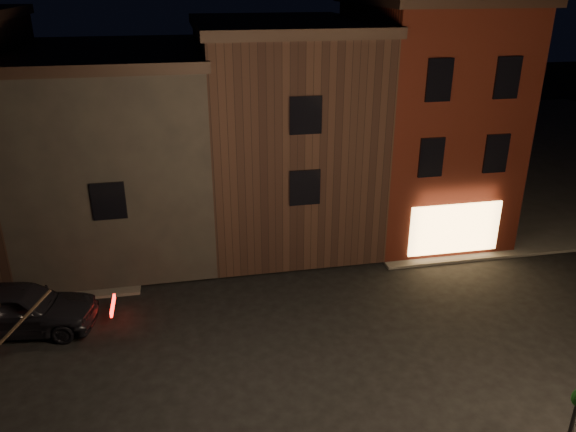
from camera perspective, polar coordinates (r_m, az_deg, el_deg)
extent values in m
plane|color=black|center=(18.33, 0.77, -14.32)|extent=(120.00, 120.00, 0.00)
cube|color=#2D2B28|center=(42.76, 22.02, 6.30)|extent=(30.00, 30.00, 0.12)
cube|color=#40120B|center=(26.89, 13.57, 9.47)|extent=(6.00, 8.00, 10.00)
cube|color=#F9C270|center=(24.60, 16.58, -1.24)|extent=(4.00, 0.12, 2.20)
cube|color=black|center=(26.00, -0.77, 8.52)|extent=(7.00, 10.00, 9.00)
cube|color=black|center=(25.24, -0.83, 18.90)|extent=(7.30, 10.30, 0.40)
cube|color=black|center=(25.86, -16.86, 6.30)|extent=(7.50, 10.00, 8.00)
cube|color=black|center=(25.05, -17.99, 15.52)|extent=(7.80, 10.30, 0.40)
imported|color=black|center=(21.20, -25.62, -8.44)|extent=(5.27, 2.69, 1.72)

